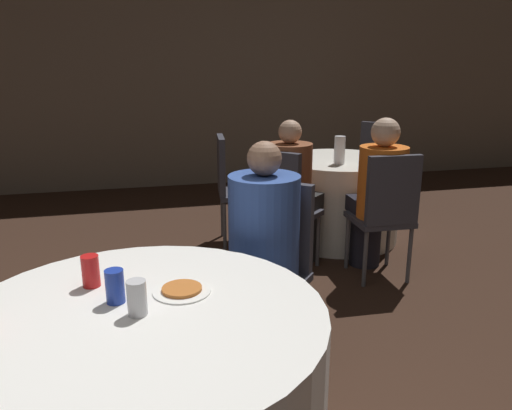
{
  "coord_description": "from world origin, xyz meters",
  "views": [
    {
      "loc": [
        0.17,
        -1.52,
        1.54
      ],
      "look_at": [
        0.76,
        0.9,
        0.83
      ],
      "focal_mm": 35.0,
      "sensor_mm": 36.0,
      "label": 1
    }
  ],
  "objects_px": {
    "soda_can_red": "(91,271)",
    "soda_can_silver": "(137,298)",
    "table_near": "(146,404)",
    "person_floral_shirt": "(294,194)",
    "pizza_plate_near": "(182,290)",
    "chair_far_south": "(386,207)",
    "table_far": "(338,199)",
    "chair_far_west": "(231,181)",
    "bottle_far": "(340,150)",
    "soda_can_blue": "(115,286)",
    "chair_far_southwest": "(282,201)",
    "person_blue_shirt": "(258,257)",
    "chair_far_northeast": "(375,160)",
    "person_orange_shirt": "(377,196)",
    "chair_near_northeast": "(272,255)"
  },
  "relations": [
    {
      "from": "person_floral_shirt",
      "to": "soda_can_blue",
      "type": "bearing_deg",
      "value": -76.2
    },
    {
      "from": "chair_far_southwest",
      "to": "person_floral_shirt",
      "type": "distance_m",
      "value": 0.17
    },
    {
      "from": "bottle_far",
      "to": "chair_near_northeast",
      "type": "bearing_deg",
      "value": -124.17
    },
    {
      "from": "chair_far_south",
      "to": "soda_can_red",
      "type": "relative_size",
      "value": 7.73
    },
    {
      "from": "chair_far_southwest",
      "to": "soda_can_red",
      "type": "bearing_deg",
      "value": -79.87
    },
    {
      "from": "chair_far_northeast",
      "to": "chair_far_southwest",
      "type": "relative_size",
      "value": 1.0
    },
    {
      "from": "soda_can_silver",
      "to": "bottle_far",
      "type": "height_order",
      "value": "bottle_far"
    },
    {
      "from": "table_near",
      "to": "chair_near_northeast",
      "type": "bearing_deg",
      "value": 49.5
    },
    {
      "from": "table_far",
      "to": "soda_can_silver",
      "type": "bearing_deg",
      "value": -125.6
    },
    {
      "from": "chair_near_northeast",
      "to": "table_near",
      "type": "bearing_deg",
      "value": 90.0
    },
    {
      "from": "table_far",
      "to": "chair_far_southwest",
      "type": "height_order",
      "value": "chair_far_southwest"
    },
    {
      "from": "chair_far_west",
      "to": "pizza_plate_near",
      "type": "xyz_separation_m",
      "value": [
        -0.65,
        -2.43,
        0.18
      ]
    },
    {
      "from": "chair_far_northeast",
      "to": "person_blue_shirt",
      "type": "distance_m",
      "value": 3.05
    },
    {
      "from": "chair_far_southwest",
      "to": "soda_can_red",
      "type": "height_order",
      "value": "chair_far_southwest"
    },
    {
      "from": "person_blue_shirt",
      "to": "bottle_far",
      "type": "height_order",
      "value": "person_blue_shirt"
    },
    {
      "from": "chair_far_south",
      "to": "chair_far_northeast",
      "type": "bearing_deg",
      "value": 68.3
    },
    {
      "from": "chair_far_south",
      "to": "table_near",
      "type": "bearing_deg",
      "value": -136.77
    },
    {
      "from": "chair_far_south",
      "to": "pizza_plate_near",
      "type": "xyz_separation_m",
      "value": [
        -1.56,
        -1.36,
        0.18
      ]
    },
    {
      "from": "person_orange_shirt",
      "to": "soda_can_red",
      "type": "height_order",
      "value": "person_orange_shirt"
    },
    {
      "from": "soda_can_red",
      "to": "soda_can_silver",
      "type": "bearing_deg",
      "value": -58.13
    },
    {
      "from": "chair_far_southwest",
      "to": "chair_far_south",
      "type": "distance_m",
      "value": 0.74
    },
    {
      "from": "chair_far_west",
      "to": "soda_can_silver",
      "type": "xyz_separation_m",
      "value": [
        -0.81,
        -2.56,
        0.23
      ]
    },
    {
      "from": "chair_far_northeast",
      "to": "person_floral_shirt",
      "type": "xyz_separation_m",
      "value": [
        -1.27,
        -1.19,
        0.02
      ]
    },
    {
      "from": "chair_far_southwest",
      "to": "soda_can_silver",
      "type": "xyz_separation_m",
      "value": [
        -1.05,
        -1.82,
        0.23
      ]
    },
    {
      "from": "person_blue_shirt",
      "to": "pizza_plate_near",
      "type": "bearing_deg",
      "value": 92.76
    },
    {
      "from": "chair_far_west",
      "to": "bottle_far",
      "type": "distance_m",
      "value": 0.96
    },
    {
      "from": "table_far",
      "to": "chair_far_west",
      "type": "height_order",
      "value": "chair_far_west"
    },
    {
      "from": "chair_far_southwest",
      "to": "chair_far_west",
      "type": "bearing_deg",
      "value": 155.8
    },
    {
      "from": "pizza_plate_near",
      "to": "soda_can_red",
      "type": "height_order",
      "value": "soda_can_red"
    },
    {
      "from": "chair_near_northeast",
      "to": "chair_far_south",
      "type": "height_order",
      "value": "same"
    },
    {
      "from": "chair_near_northeast",
      "to": "pizza_plate_near",
      "type": "bearing_deg",
      "value": 92.25
    },
    {
      "from": "chair_far_northeast",
      "to": "soda_can_blue",
      "type": "relative_size",
      "value": 7.73
    },
    {
      "from": "person_orange_shirt",
      "to": "bottle_far",
      "type": "height_order",
      "value": "person_orange_shirt"
    },
    {
      "from": "person_orange_shirt",
      "to": "table_near",
      "type": "bearing_deg",
      "value": -133.92
    },
    {
      "from": "table_far",
      "to": "pizza_plate_near",
      "type": "distance_m",
      "value": 2.84
    },
    {
      "from": "soda_can_silver",
      "to": "chair_far_south",
      "type": "bearing_deg",
      "value": 41.11
    },
    {
      "from": "table_far",
      "to": "soda_can_silver",
      "type": "distance_m",
      "value": 3.05
    },
    {
      "from": "table_near",
      "to": "person_blue_shirt",
      "type": "xyz_separation_m",
      "value": [
        0.58,
        0.68,
        0.25
      ]
    },
    {
      "from": "table_near",
      "to": "pizza_plate_near",
      "type": "distance_m",
      "value": 0.42
    },
    {
      "from": "table_far",
      "to": "person_floral_shirt",
      "type": "distance_m",
      "value": 0.82
    },
    {
      "from": "person_blue_shirt",
      "to": "soda_can_blue",
      "type": "relative_size",
      "value": 9.68
    },
    {
      "from": "table_far",
      "to": "pizza_plate_near",
      "type": "xyz_separation_m",
      "value": [
        -1.6,
        -2.32,
        0.37
      ]
    },
    {
      "from": "person_orange_shirt",
      "to": "person_blue_shirt",
      "type": "height_order",
      "value": "person_blue_shirt"
    },
    {
      "from": "person_orange_shirt",
      "to": "soda_can_blue",
      "type": "height_order",
      "value": "person_orange_shirt"
    },
    {
      "from": "chair_far_south",
      "to": "soda_can_silver",
      "type": "relative_size",
      "value": 7.73
    },
    {
      "from": "chair_near_northeast",
      "to": "soda_can_blue",
      "type": "xyz_separation_m",
      "value": [
        -0.77,
        -0.7,
        0.23
      ]
    },
    {
      "from": "chair_far_northeast",
      "to": "bottle_far",
      "type": "xyz_separation_m",
      "value": [
        -0.77,
        -0.87,
        0.28
      ]
    },
    {
      "from": "table_near",
      "to": "person_floral_shirt",
      "type": "relative_size",
      "value": 1.12
    },
    {
      "from": "chair_far_northeast",
      "to": "person_orange_shirt",
      "type": "relative_size",
      "value": 0.8
    },
    {
      "from": "person_orange_shirt",
      "to": "person_blue_shirt",
      "type": "distance_m",
      "value": 1.5
    }
  ]
}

